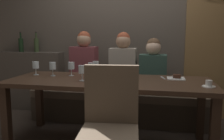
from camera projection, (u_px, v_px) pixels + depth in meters
back_wall_tiled at (125, 17)px, 3.61m from camera, size 6.00×0.12×3.00m
arched_door at (219, 25)px, 3.30m from camera, size 0.90×0.05×2.55m
back_counter at (31, 80)px, 3.90m from camera, size 1.10×0.28×0.95m
dining_table at (109, 88)px, 2.56m from camera, size 2.20×0.84×0.74m
banquette_bench at (119, 106)px, 3.30m from camera, size 2.50×0.44×0.45m
chair_near_side at (110, 120)px, 1.84m from camera, size 0.48×0.48×0.98m
diner_redhead at (84, 62)px, 3.32m from camera, size 0.36×0.24×0.83m
diner_bearded at (123, 63)px, 3.21m from camera, size 0.36×0.24×0.81m
diner_far_end at (153, 67)px, 3.14m from camera, size 0.36×0.24×0.73m
wine_bottle_dark_red at (21, 44)px, 3.86m from camera, size 0.08×0.08×0.33m
wine_bottle_pale_label at (36, 45)px, 3.81m from camera, size 0.08×0.08×0.33m
wine_glass_far_left at (96, 65)px, 2.88m from camera, size 0.08×0.08×0.16m
wine_glass_end_left at (71, 66)px, 2.78m from camera, size 0.08×0.08×0.16m
wine_glass_near_left at (36, 66)px, 2.85m from camera, size 0.08×0.08×0.16m
wine_glass_end_right at (91, 67)px, 2.72m from camera, size 0.08×0.08×0.16m
wine_glass_center_back at (53, 66)px, 2.77m from camera, size 0.08×0.08×0.16m
wine_glass_near_right at (82, 70)px, 2.47m from camera, size 0.08×0.08×0.16m
espresso_cup at (209, 84)px, 2.18m from camera, size 0.12×0.12×0.06m
dessert_plate at (176, 78)px, 2.59m from camera, size 0.19×0.19×0.05m
fork_on_table at (163, 78)px, 2.65m from camera, size 0.06×0.17×0.01m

